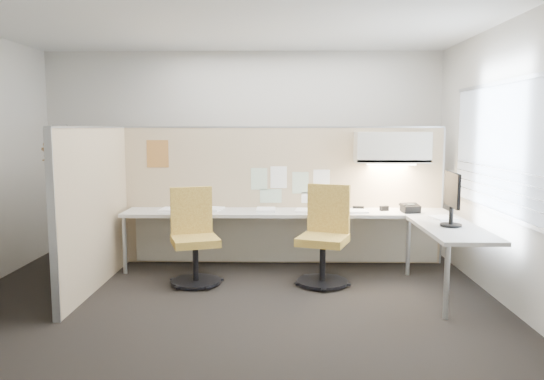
{
  "coord_description": "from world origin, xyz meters",
  "views": [
    {
      "loc": [
        0.53,
        -5.19,
        1.76
      ],
      "look_at": [
        0.43,
        0.8,
        1.05
      ],
      "focal_mm": 35.0,
      "sensor_mm": 36.0,
      "label": 1
    }
  ],
  "objects_px": {
    "chair_right": "(325,239)",
    "phone": "(410,208)",
    "desk": "(314,223)",
    "monitor": "(452,196)",
    "chair_left": "(194,240)"
  },
  "relations": [
    {
      "from": "chair_left",
      "to": "chair_right",
      "type": "bearing_deg",
      "value": -17.86
    },
    {
      "from": "desk",
      "to": "chair_right",
      "type": "height_order",
      "value": "chair_right"
    },
    {
      "from": "phone",
      "to": "chair_right",
      "type": "bearing_deg",
      "value": -163.55
    },
    {
      "from": "chair_right",
      "to": "monitor",
      "type": "bearing_deg",
      "value": 1.55
    },
    {
      "from": "desk",
      "to": "chair_left",
      "type": "bearing_deg",
      "value": -161.54
    },
    {
      "from": "chair_right",
      "to": "phone",
      "type": "distance_m",
      "value": 1.21
    },
    {
      "from": "desk",
      "to": "phone",
      "type": "distance_m",
      "value": 1.18
    },
    {
      "from": "chair_right",
      "to": "phone",
      "type": "xyz_separation_m",
      "value": [
        1.07,
        0.5,
        0.27
      ]
    },
    {
      "from": "monitor",
      "to": "phone",
      "type": "xyz_separation_m",
      "value": [
        -0.2,
        0.91,
        -0.27
      ]
    },
    {
      "from": "chair_right",
      "to": "monitor",
      "type": "distance_m",
      "value": 1.45
    },
    {
      "from": "desk",
      "to": "monitor",
      "type": "distance_m",
      "value": 1.68
    },
    {
      "from": "chair_left",
      "to": "monitor",
      "type": "height_order",
      "value": "monitor"
    },
    {
      "from": "chair_right",
      "to": "monitor",
      "type": "xyz_separation_m",
      "value": [
        1.28,
        -0.41,
        0.54
      ]
    },
    {
      "from": "desk",
      "to": "monitor",
      "type": "xyz_separation_m",
      "value": [
        1.37,
        -0.86,
        0.45
      ]
    },
    {
      "from": "desk",
      "to": "chair_left",
      "type": "distance_m",
      "value": 1.46
    }
  ]
}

